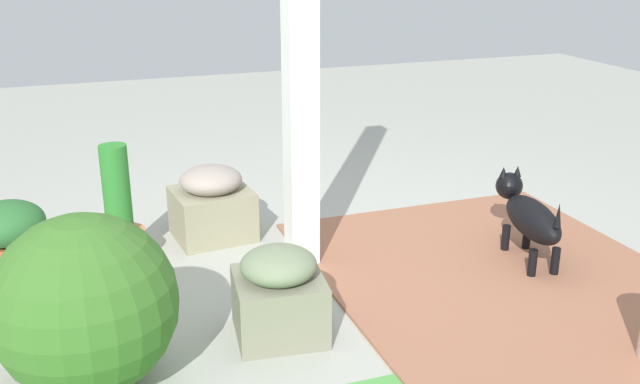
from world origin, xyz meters
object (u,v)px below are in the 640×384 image
(porch_pillar, at_px, (300,66))
(dog, at_px, (529,215))
(stone_planter_mid, at_px, (279,294))
(terracotta_pot_tall, at_px, (120,220))
(round_shrub, at_px, (85,305))
(terracotta_pot_broad, at_px, (9,236))
(stone_planter_nearest, at_px, (212,204))

(porch_pillar, bearing_deg, dog, 161.61)
(stone_planter_mid, distance_m, terracotta_pot_tall, 1.21)
(round_shrub, relative_size, dog, 1.06)
(porch_pillar, distance_m, terracotta_pot_broad, 1.71)
(stone_planter_mid, bearing_deg, terracotta_pot_tall, -60.58)
(round_shrub, relative_size, terracotta_pot_tall, 1.08)
(round_shrub, bearing_deg, terracotta_pot_tall, -100.72)
(terracotta_pot_broad, relative_size, dog, 0.65)
(porch_pillar, relative_size, terracotta_pot_broad, 4.89)
(terracotta_pot_broad, relative_size, terracotta_pot_tall, 0.67)
(porch_pillar, distance_m, dog, 1.48)
(stone_planter_mid, relative_size, terracotta_pot_tall, 0.65)
(terracotta_pot_broad, xyz_separation_m, dog, (-2.65, 0.66, 0.01))
(terracotta_pot_broad, bearing_deg, stone_planter_nearest, -167.07)
(stone_planter_mid, bearing_deg, dog, -168.91)
(porch_pillar, bearing_deg, round_shrub, 35.09)
(terracotta_pot_broad, bearing_deg, round_shrub, 106.96)
(stone_planter_mid, distance_m, terracotta_pot_broad, 1.49)
(stone_planter_nearest, height_order, terracotta_pot_broad, terracotta_pot_broad)
(round_shrub, bearing_deg, dog, -169.83)
(porch_pillar, xyz_separation_m, round_shrub, (1.15, 0.81, -0.73))
(porch_pillar, height_order, terracotta_pot_broad, porch_pillar)
(round_shrub, relative_size, terracotta_pot_broad, 1.62)
(terracotta_pot_tall, relative_size, dog, 0.98)
(round_shrub, xyz_separation_m, terracotta_pot_broad, (0.33, -1.08, -0.10))
(stone_planter_nearest, height_order, round_shrub, round_shrub)
(porch_pillar, bearing_deg, terracotta_pot_broad, -10.43)
(stone_planter_mid, relative_size, terracotta_pot_broad, 0.97)
(terracotta_pot_tall, bearing_deg, terracotta_pot_broad, 9.51)
(terracotta_pot_broad, bearing_deg, terracotta_pot_tall, -170.49)
(porch_pillar, xyz_separation_m, dog, (-1.17, 0.39, -0.82))
(stone_planter_nearest, bearing_deg, stone_planter_mid, 92.38)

